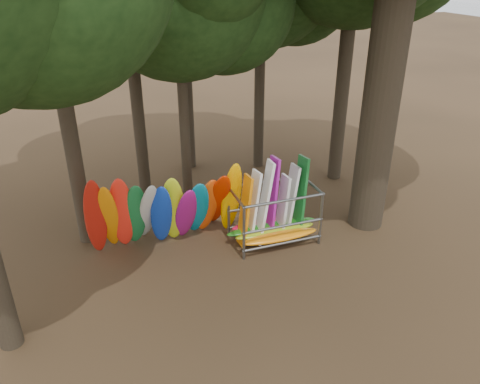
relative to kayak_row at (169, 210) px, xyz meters
name	(u,v)px	position (x,y,z in m)	size (l,w,h in m)	color
ground	(251,250)	(2.41, -1.18, -1.33)	(120.00, 120.00, 0.00)	#47331E
lake	(100,26)	(2.41, 58.82, -1.33)	(160.00, 160.00, 0.00)	gray
kayak_row	(169,210)	(0.00, 0.00, 0.00)	(5.12, 2.16, 3.19)	#B0180E
storage_rack	(274,216)	(3.34, -0.82, -0.42)	(3.23, 1.53, 2.90)	slate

